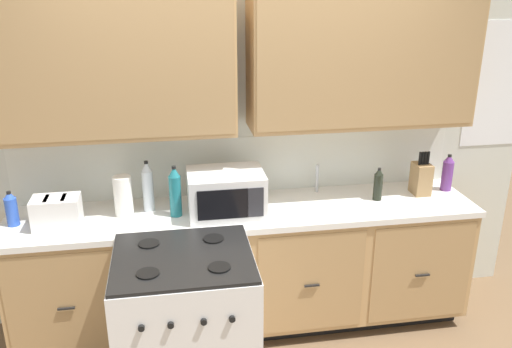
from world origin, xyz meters
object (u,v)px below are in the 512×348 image
Objects in this scene: bottle_dark at (378,184)px; bottle_violet at (447,173)px; stove_range at (187,329)px; bottle_teal at (175,192)px; microwave at (226,193)px; knife_block at (421,178)px; bottle_blue at (11,209)px; toaster at (57,212)px; paper_towel_roll at (123,196)px; bottle_clear at (148,187)px.

bottle_dark is 0.56m from bottle_violet.
stove_range is at bearing -154.83° from bottle_dark.
microwave is at bearing -2.98° from bottle_teal.
knife_block is 0.34m from bottle_dark.
stove_range is at bearing -31.85° from bottle_blue.
bottle_dark is at bearing -170.97° from bottle_violet.
bottle_violet is (1.91, 0.12, -0.03)m from bottle_teal.
bottle_teal is (0.71, 0.04, 0.07)m from toaster.
knife_block is at bearing 22.19° from stove_range.
paper_towel_roll is at bearing 15.51° from toaster.
bottle_violet is (2.23, 0.05, -0.00)m from paper_towel_roll.
microwave is 2.10× the size of bottle_dark.
toaster is 1.06× the size of bottle_violet.
bottle_clear reaches higher than bottle_blue.
paper_towel_roll reaches higher than bottle_blue.
paper_towel_roll is 0.77× the size of bottle_clear.
bottle_blue is (-0.66, -0.04, -0.02)m from paper_towel_roll.
knife_block is at bearing 2.80° from bottle_teal.
bottle_blue is (-0.82, -0.09, -0.06)m from bottle_clear.
microwave is at bearing -14.57° from bottle_clear.
paper_towel_roll is at bearing -164.02° from bottle_clear.
toaster is 0.72m from bottle_teal.
bottle_dark is (1.34, 0.63, 0.55)m from stove_range.
bottle_teal is at bearing -176.49° from bottle_violet.
toaster is 2.63m from bottle_violet.
microwave is 1.81× the size of bottle_violet.
microwave is 1.85× the size of paper_towel_roll.
microwave is at bearing 1.40° from toaster.
bottle_clear reaches higher than bottle_violet.
microwave is 2.15× the size of bottle_blue.
bottle_blue is at bearing 166.56° from toaster.
bottle_dark is at bearing 25.17° from stove_range.
toaster is 0.83× the size of bottle_clear.
knife_block is 0.93× the size of bottle_teal.
knife_block is at bearing 4.14° from microwave.
microwave reaches higher than toaster.
microwave reaches higher than bottle_dark.
paper_towel_roll is at bearing -178.70° from bottle_violet.
bottle_teal is at bearing -11.48° from paper_towel_roll.
toaster is (-0.73, 0.56, 0.53)m from stove_range.
bottle_dark is at bearing 1.98° from toaster.
microwave is 1.31m from bottle_blue.
bottle_blue is 0.84× the size of bottle_violet.
toaster is (-1.03, -0.03, -0.04)m from microwave.
knife_block is at bearing -170.95° from bottle_violet.
paper_towel_roll is 0.78× the size of bottle_teal.
toaster is at bearing -176.65° from bottle_teal.
bottle_clear reaches higher than paper_towel_roll.
bottle_dark is at bearing -1.23° from paper_towel_roll.
bottle_clear is (-0.49, 0.13, 0.02)m from microwave.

